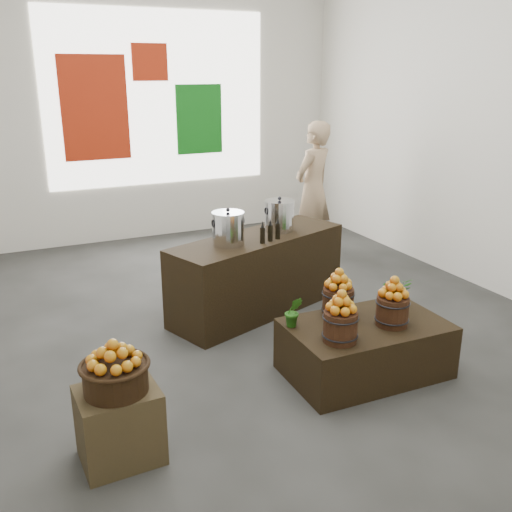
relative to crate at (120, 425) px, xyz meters
name	(u,v)px	position (x,y,z in m)	size (l,w,h in m)	color
ground	(237,326)	(1.47, 1.52, -0.25)	(7.00, 7.00, 0.00)	#3B3B39
back_wall	(137,100)	(1.47, 5.02, 1.75)	(6.00, 0.04, 4.00)	silver
back_opening	(158,99)	(1.77, 5.00, 1.75)	(3.20, 0.02, 2.40)	white
deco_red_left	(95,108)	(0.87, 4.99, 1.65)	(0.90, 0.04, 1.40)	#AA250D
deco_green_right	(199,119)	(2.37, 4.99, 1.45)	(0.70, 0.04, 1.00)	#106715
deco_red_upper	(150,62)	(1.67, 4.99, 2.25)	(0.50, 0.04, 0.50)	#AA250D
crate	(120,425)	(0.00, 0.00, 0.00)	(0.50, 0.41, 0.50)	#4C3D23
wicker_basket	(116,378)	(0.00, 0.00, 0.34)	(0.40, 0.40, 0.18)	black
apples_in_basket	(113,353)	(0.00, 0.00, 0.52)	(0.31, 0.31, 0.17)	#A40C05
display_table	(365,348)	(2.07, 0.25, -0.03)	(1.29, 0.79, 0.45)	black
apple_bucket_front_left	(340,327)	(1.70, 0.08, 0.32)	(0.26, 0.26, 0.24)	#371D0F
apples_in_bucket_front_left	(342,301)	(1.70, 0.08, 0.52)	(0.19, 0.19, 0.17)	#A40C05
apple_bucket_front_right	(392,311)	(2.24, 0.15, 0.32)	(0.26, 0.26, 0.24)	#371D0F
apples_in_bucket_front_right	(394,287)	(2.24, 0.15, 0.52)	(0.19, 0.19, 0.17)	#A40C05
apple_bucket_rear	(338,302)	(1.95, 0.49, 0.32)	(0.26, 0.26, 0.24)	#371D0F
apples_in_bucket_rear	(339,279)	(1.95, 0.49, 0.52)	(0.19, 0.19, 0.17)	#A40C05
herb_garnish_right	(395,292)	(2.47, 0.41, 0.34)	(0.26, 0.23, 0.29)	#1F5612
herb_garnish_left	(294,312)	(1.50, 0.45, 0.33)	(0.14, 0.11, 0.26)	#1F5612
counter	(258,274)	(1.83, 1.80, 0.15)	(1.96, 0.62, 0.80)	black
stock_pot_left	(228,229)	(1.45, 1.67, 0.70)	(0.30, 0.30, 0.30)	silver
stock_pot_center	(279,217)	(2.12, 1.91, 0.70)	(0.30, 0.30, 0.30)	silver
oil_cruets	(272,230)	(1.89, 1.62, 0.66)	(0.21, 0.05, 0.22)	black
shopper	(313,189)	(3.34, 3.27, 0.64)	(0.65, 0.43, 1.78)	tan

